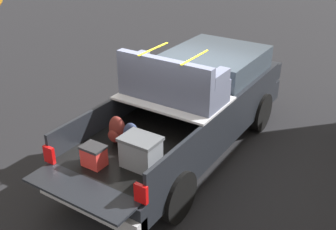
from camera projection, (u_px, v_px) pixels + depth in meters
The scene contains 2 objects.
ground_plane at pixel (184, 152), 8.18m from camera, with size 40.00×40.00×0.00m, color black.
pickup_truck at pixel (194, 104), 8.01m from camera, with size 6.05×2.06×2.23m.
Camera 1 is at (-6.01, -3.50, 4.38)m, focal length 42.81 mm.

